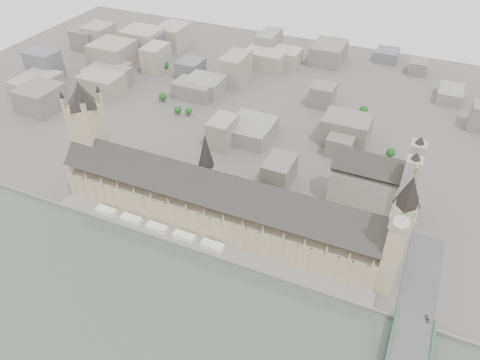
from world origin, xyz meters
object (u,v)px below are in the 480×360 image
at_px(westminster_abbey, 375,183).
at_px(car_approach, 428,319).
at_px(palace_of_westminster, 215,203).
at_px(elizabeth_tower, 399,229).
at_px(victoria_tower, 89,132).

distance_m(westminster_abbey, car_approach, 125.42).
bearing_deg(palace_of_westminster, car_approach, -11.70).
relative_size(elizabeth_tower, westminster_abbey, 1.58).
bearing_deg(westminster_abbey, palace_of_westminster, -145.83).
height_order(victoria_tower, car_approach, victoria_tower).
relative_size(elizabeth_tower, victoria_tower, 1.07).
height_order(elizabeth_tower, westminster_abbey, elizabeth_tower).
height_order(palace_of_westminster, elizabeth_tower, elizabeth_tower).
bearing_deg(victoria_tower, car_approach, -8.08).
xyz_separation_m(elizabeth_tower, car_approach, (30.95, -23.30, -47.04)).
bearing_deg(victoria_tower, elizabeth_tower, -3.96).
bearing_deg(car_approach, palace_of_westminster, 146.71).
xyz_separation_m(palace_of_westminster, westminster_abbey, (110.92, 75.30, 2.38)).
xyz_separation_m(westminster_abbey, car_approach, (58.03, -110.30, -14.03)).
relative_size(palace_of_westminster, car_approach, 48.02).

